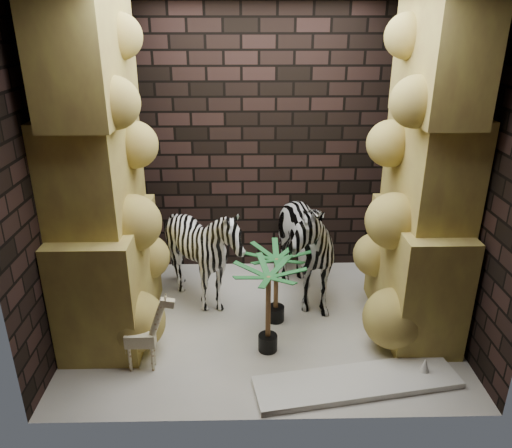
{
  "coord_description": "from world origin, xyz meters",
  "views": [
    {
      "loc": [
        -0.14,
        -4.06,
        2.74
      ],
      "look_at": [
        -0.05,
        0.15,
        0.98
      ],
      "focal_mm": 34.86,
      "sensor_mm": 36.0,
      "label": 1
    }
  ],
  "objects_px": {
    "giraffe_toy": "(139,332)",
    "surfboard": "(357,382)",
    "zebra_left": "(204,258)",
    "palm_back": "(268,309)",
    "palm_front": "(276,286)",
    "zebra_right": "(294,233)"
  },
  "relations": [
    {
      "from": "zebra_left",
      "to": "giraffe_toy",
      "type": "xyz_separation_m",
      "value": [
        -0.46,
        -1.0,
        -0.16
      ]
    },
    {
      "from": "giraffe_toy",
      "to": "palm_front",
      "type": "bearing_deg",
      "value": 30.51
    },
    {
      "from": "palm_front",
      "to": "surfboard",
      "type": "height_order",
      "value": "palm_front"
    },
    {
      "from": "palm_back",
      "to": "zebra_left",
      "type": "bearing_deg",
      "value": 127.91
    },
    {
      "from": "giraffe_toy",
      "to": "palm_back",
      "type": "distance_m",
      "value": 1.09
    },
    {
      "from": "zebra_left",
      "to": "palm_front",
      "type": "height_order",
      "value": "zebra_left"
    },
    {
      "from": "zebra_left",
      "to": "giraffe_toy",
      "type": "bearing_deg",
      "value": -109.31
    },
    {
      "from": "zebra_right",
      "to": "palm_front",
      "type": "height_order",
      "value": "zebra_right"
    },
    {
      "from": "zebra_right",
      "to": "giraffe_toy",
      "type": "xyz_separation_m",
      "value": [
        -1.37,
        -1.15,
        -0.36
      ]
    },
    {
      "from": "zebra_left",
      "to": "giraffe_toy",
      "type": "height_order",
      "value": "zebra_left"
    },
    {
      "from": "giraffe_toy",
      "to": "surfboard",
      "type": "bearing_deg",
      "value": -8.32
    },
    {
      "from": "giraffe_toy",
      "to": "palm_back",
      "type": "relative_size",
      "value": 0.87
    },
    {
      "from": "zebra_right",
      "to": "palm_front",
      "type": "distance_m",
      "value": 0.61
    },
    {
      "from": "palm_front",
      "to": "surfboard",
      "type": "bearing_deg",
      "value": -57.28
    },
    {
      "from": "zebra_left",
      "to": "palm_back",
      "type": "bearing_deg",
      "value": -46.97
    },
    {
      "from": "palm_back",
      "to": "surfboard",
      "type": "xyz_separation_m",
      "value": [
        0.7,
        -0.47,
        -0.39
      ]
    },
    {
      "from": "giraffe_toy",
      "to": "surfboard",
      "type": "distance_m",
      "value": 1.81
    },
    {
      "from": "zebra_right",
      "to": "surfboard",
      "type": "bearing_deg",
      "value": -90.85
    },
    {
      "from": "zebra_right",
      "to": "zebra_left",
      "type": "bearing_deg",
      "value": 172.46
    },
    {
      "from": "surfboard",
      "to": "palm_front",
      "type": "bearing_deg",
      "value": 113.07
    },
    {
      "from": "palm_front",
      "to": "surfboard",
      "type": "distance_m",
      "value": 1.17
    },
    {
      "from": "zebra_right",
      "to": "palm_back",
      "type": "height_order",
      "value": "zebra_right"
    }
  ]
}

